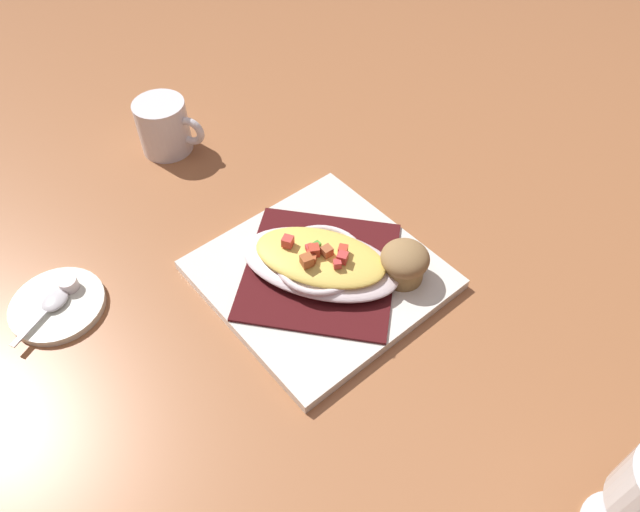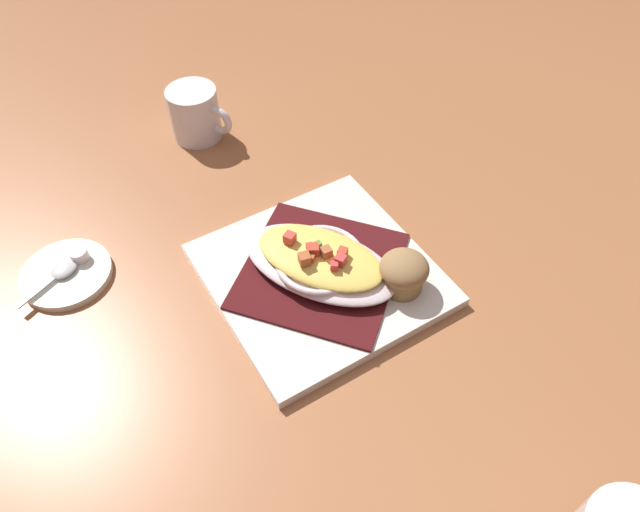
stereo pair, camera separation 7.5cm
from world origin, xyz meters
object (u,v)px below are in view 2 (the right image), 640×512
spoon (62,271)px  creamer_saucer (67,274)px  square_plate (320,275)px  gratin_dish (320,260)px  creamer_cup_0 (79,255)px  coffee_mug (196,116)px  muffin (404,272)px

spoon → creamer_saucer: bearing=129.2°
square_plate → gratin_dish: (0.00, -0.00, 0.03)m
creamer_saucer → spoon: bearing=-50.8°
spoon → creamer_cup_0: bearing=129.2°
coffee_mug → spoon: coffee_mug is taller
creamer_saucer → spoon: (0.00, -0.00, 0.01)m
coffee_mug → spoon: bearing=-41.5°
square_plate → muffin: (0.06, 0.09, 0.04)m
coffee_mug → creamer_saucer: (0.25, -0.22, -0.03)m
coffee_mug → creamer_saucer: size_ratio=0.81×
creamer_saucer → creamer_cup_0: bearing=129.2°
muffin → creamer_cup_0: bearing=-114.2°
square_plate → coffee_mug: size_ratio=2.88×
square_plate → coffee_mug: (-0.36, -0.10, 0.03)m
gratin_dish → creamer_cup_0: gratin_dish is taller
spoon → creamer_cup_0: 0.03m
gratin_dish → creamer_cup_0: bearing=-112.0°
square_plate → coffee_mug: coffee_mug is taller
creamer_cup_0 → square_plate: bearing=68.0°
muffin → creamer_saucer: size_ratio=0.52×
creamer_cup_0 → spoon: bearing=-50.8°
square_plate → creamer_saucer: square_plate is taller
muffin → gratin_dish: bearing=-120.9°
spoon → square_plate: bearing=72.5°
square_plate → creamer_cup_0: creamer_cup_0 is taller
muffin → creamer_cup_0: (-0.18, -0.39, -0.03)m
coffee_mug → gratin_dish: bearing=15.9°
coffee_mug → square_plate: bearing=16.0°
gratin_dish → muffin: (0.06, 0.09, 0.01)m
square_plate → spoon: (-0.10, -0.33, 0.01)m
gratin_dish → creamer_saucer: (-0.10, -0.32, -0.03)m
square_plate → gratin_dish: gratin_dish is taller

